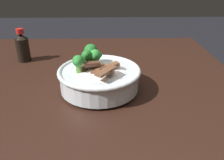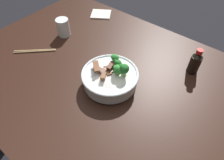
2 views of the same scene
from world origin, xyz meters
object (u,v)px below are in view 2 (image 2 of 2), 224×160
rice_bowl (110,77)px  soy_sauce_bottle (195,62)px  drinking_glass (63,28)px  folded_napkin (101,14)px  chopsticks_pair (35,51)px

rice_bowl → soy_sauce_bottle: size_ratio=1.91×
drinking_glass → folded_napkin: size_ratio=0.80×
soy_sauce_bottle → folded_napkin: 0.67m
drinking_glass → soy_sauce_bottle: soy_sauce_bottle is taller
drinking_glass → soy_sauce_bottle: size_ratio=0.76×
rice_bowl → soy_sauce_bottle: (-0.24, -0.30, 0.01)m
chopsticks_pair → folded_napkin: 0.49m
soy_sauce_bottle → drinking_glass: bearing=14.5°
rice_bowl → drinking_glass: size_ratio=2.51×
chopsticks_pair → soy_sauce_bottle: 0.78m
chopsticks_pair → soy_sauce_bottle: size_ratio=1.31×
drinking_glass → soy_sauce_bottle: (-0.68, -0.18, 0.01)m
rice_bowl → folded_napkin: (0.41, -0.41, -0.04)m
chopsticks_pair → folded_napkin: folded_napkin is taller
drinking_glass → folded_napkin: bearing=-93.3°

